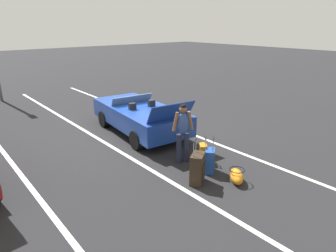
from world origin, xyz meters
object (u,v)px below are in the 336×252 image
object	(u,v)px
suitcase_large_black	(198,169)
suitcase_medium_bright	(210,161)
traveler_person	(183,130)
convertible_car	(137,115)
suitcase_small_carryon	(203,153)
duffel_bag	(237,176)

from	to	relation	value
suitcase_large_black	suitcase_medium_bright	world-z (taller)	suitcase_large_black
suitcase_medium_bright	traveler_person	bearing A→B (deg)	-31.80
suitcase_medium_bright	convertible_car	bearing A→B (deg)	-45.23
suitcase_large_black	traveler_person	world-z (taller)	traveler_person
suitcase_large_black	traveler_person	size ratio (longest dim) A/B	0.66
suitcase_small_carryon	traveler_person	xyz separation A→B (m)	(0.35, 0.45, 0.68)
duffel_bag	traveler_person	size ratio (longest dim) A/B	0.41
convertible_car	duffel_bag	xyz separation A→B (m)	(-4.58, 0.24, -0.43)
duffel_bag	suitcase_medium_bright	bearing A→B (deg)	7.99
convertible_car	duffel_bag	world-z (taller)	convertible_car
convertible_car	suitcase_large_black	bearing A→B (deg)	172.13
suitcase_medium_bright	duffel_bag	distance (m)	0.80
duffel_bag	suitcase_small_carryon	bearing A→B (deg)	-9.29
suitcase_medium_bright	suitcase_large_black	bearing A→B (deg)	66.50
suitcase_large_black	duffel_bag	size ratio (longest dim) A/B	1.61
suitcase_medium_bright	suitcase_small_carryon	xyz separation A→B (m)	(0.54, -0.33, -0.06)
traveler_person	suitcase_large_black	bearing A→B (deg)	-178.14
convertible_car	duffel_bag	bearing A→B (deg)	-176.99
suitcase_large_black	duffel_bag	world-z (taller)	suitcase_large_black
duffel_bag	suitcase_large_black	bearing A→B (deg)	51.38
suitcase_medium_bright	traveler_person	xyz separation A→B (m)	(0.89, 0.13, 0.62)
suitcase_medium_bright	suitcase_small_carryon	bearing A→B (deg)	-70.95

